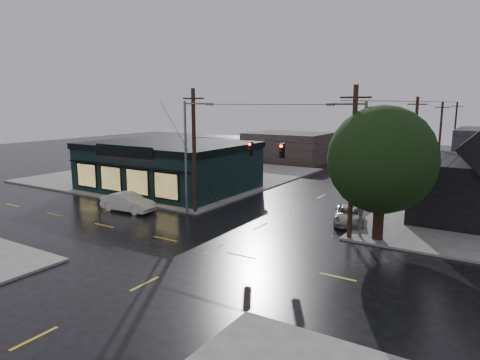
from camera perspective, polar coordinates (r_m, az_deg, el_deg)
The scene contains 15 objects.
ground_plane at distance 27.03m, azimuth -3.53°, elevation -9.25°, with size 160.00×160.00×0.00m, color black.
sidewalk_nw at distance 54.32m, azimuth -8.47°, elevation 0.69°, with size 28.00×28.00×0.15m, color slate.
pizza_shop at distance 45.44m, azimuth -9.51°, elevation 1.96°, with size 16.30×12.34×4.90m.
corner_tree at distance 28.82m, azimuth 18.39°, elevation 2.56°, with size 6.94×6.94×8.76m.
utility_pole_nw at distance 35.74m, azimuth -5.98°, elevation -4.40°, with size 2.00×0.32×10.15m, color black, non-canonical shape.
utility_pole_ne at distance 29.84m, azimuth 14.32°, elevation -7.65°, with size 2.00×0.32×10.15m, color black, non-canonical shape.
utility_pole_far_a at distance 50.22m, azimuth 21.88°, elevation -0.81°, with size 2.00×0.32×9.65m, color black, non-canonical shape.
utility_pole_far_b at distance 69.78m, azimuth 24.85°, elevation 1.90°, with size 2.00×0.32×9.15m, color black, non-canonical shape.
utility_pole_far_c at distance 89.54m, azimuth 26.52°, elevation 3.43°, with size 2.00×0.32×9.15m, color black, non-canonical shape.
span_signal_assembly at distance 31.12m, azimuth 3.48°, elevation 4.13°, with size 13.00×0.48×1.23m.
streetlight_nw at distance 35.39m, azimuth -7.06°, elevation -4.57°, with size 5.40×0.30×9.15m, color slate, non-canonical shape.
streetlight_ne at distance 30.35m, azimuth 15.63°, elevation -7.41°, with size 5.40×0.30×9.15m, color slate, non-canonical shape.
bg_building_west at distance 67.55m, azimuth 6.55°, elevation 4.43°, with size 12.00×10.00×4.40m, color #332925.
sedan_cream at distance 37.08m, azimuth -14.72°, elevation -2.89°, with size 1.68×4.81×1.58m, color silver.
suv_silver at distance 33.46m, azimuth 14.33°, elevation -4.54°, with size 2.15×4.66×1.30m, color #A6A499.
Camera 1 is at (14.86, -20.69, 9.04)m, focal length 32.00 mm.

